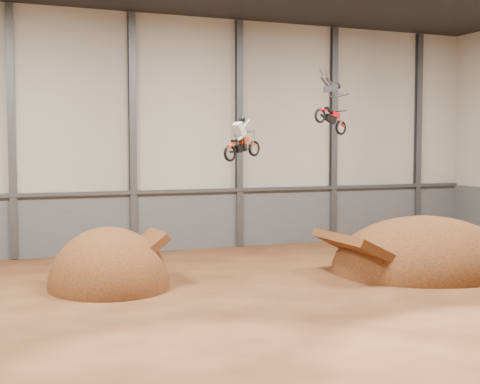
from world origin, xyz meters
name	(u,v)px	position (x,y,z in m)	size (l,w,h in m)	color
floor	(298,301)	(0.00, 0.00, 0.00)	(40.00, 40.00, 0.00)	#492713
back_wall	(186,134)	(0.00, 15.00, 7.00)	(40.00, 0.10, 14.00)	beige
lower_band_back	(187,220)	(0.00, 14.90, 1.75)	(39.80, 0.18, 3.50)	#595C62
steel_rail	(188,191)	(0.00, 14.75, 3.55)	(39.80, 0.35, 0.20)	#47494F
steel_column_1	(12,132)	(-10.00, 14.80, 7.00)	(0.40, 0.36, 13.90)	#47494F
steel_column_2	(133,133)	(-3.33, 14.80, 7.00)	(0.40, 0.36, 13.90)	#47494F
steel_column_3	(239,134)	(3.33, 14.80, 7.00)	(0.40, 0.36, 13.90)	#47494F
steel_column_4	(333,135)	(10.00, 14.80, 7.00)	(0.40, 0.36, 13.90)	#47494F
steel_column_5	(418,135)	(16.67, 14.80, 7.00)	(0.40, 0.36, 13.90)	#47494F
takeoff_ramp	(109,287)	(-6.52, 5.57, 0.00)	(5.33, 6.15, 5.33)	#412110
landing_ramp	(424,271)	(8.87, 3.61, 0.00)	(9.54, 8.44, 5.50)	#412110
fmx_rider_a	(243,136)	(-0.77, 4.01, 6.69)	(2.28, 0.87, 2.07)	red
fmx_rider_b	(329,102)	(4.42, 5.50, 8.41)	(3.06, 0.87, 2.62)	red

